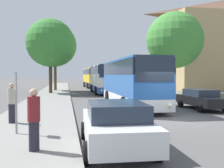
{
  "coord_description": "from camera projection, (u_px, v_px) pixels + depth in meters",
  "views": [
    {
      "loc": [
        -5.41,
        -12.73,
        2.34
      ],
      "look_at": [
        -1.43,
        10.01,
        1.53
      ],
      "focal_mm": 42.0,
      "sensor_mm": 36.0,
      "label": 1
    }
  ],
  "objects": [
    {
      "name": "bus_front",
      "position": [
        131.0,
        82.0,
        19.33
      ],
      "size": [
        2.76,
        10.72,
        3.43
      ],
      "rotation": [
        0.0,
        0.0,
        0.01
      ],
      "color": "silver",
      "rests_on": "ground_plane"
    },
    {
      "name": "parked_car_right_far",
      "position": [
        135.0,
        87.0,
        35.16
      ],
      "size": [
        2.15,
        4.3,
        1.44
      ],
      "rotation": [
        0.0,
        0.0,
        3.16
      ],
      "color": "slate",
      "rests_on": "ground_plane"
    },
    {
      "name": "tree_left_far",
      "position": [
        50.0,
        43.0,
        31.4
      ],
      "size": [
        5.79,
        5.79,
        8.94
      ],
      "color": "#47331E",
      "rests_on": "sidewalk_left"
    },
    {
      "name": "sidewalk_left",
      "position": [
        32.0,
        123.0,
        12.33
      ],
      "size": [
        4.0,
        120.0,
        0.15
      ],
      "primitive_type": "cube",
      "color": "gray",
      "rests_on": "ground_plane"
    },
    {
      "name": "tree_left_near",
      "position": [
        55.0,
        45.0,
        37.21
      ],
      "size": [
        6.11,
        6.11,
        9.46
      ],
      "color": "brown",
      "rests_on": "sidewalk_left"
    },
    {
      "name": "tree_right_near",
      "position": [
        175.0,
        40.0,
        31.43
      ],
      "size": [
        6.78,
        6.78,
        9.75
      ],
      "color": "#513D23",
      "rests_on": "sidewalk_right"
    },
    {
      "name": "parked_car_left_curb",
      "position": [
        116.0,
        124.0,
        8.25
      ],
      "size": [
        2.24,
        4.56,
        1.49
      ],
      "rotation": [
        0.0,
        0.0,
        -0.04
      ],
      "color": "silver",
      "rests_on": "ground_plane"
    },
    {
      "name": "parked_car_right_near",
      "position": [
        201.0,
        99.0,
        17.77
      ],
      "size": [
        1.96,
        4.47,
        1.35
      ],
      "rotation": [
        0.0,
        0.0,
        3.15
      ],
      "color": "black",
      "rests_on": "ground_plane"
    },
    {
      "name": "bus_rear",
      "position": [
        93.0,
        77.0,
        47.83
      ],
      "size": [
        2.96,
        11.02,
        3.49
      ],
      "rotation": [
        0.0,
        0.0,
        0.03
      ],
      "color": "#2D2D2D",
      "rests_on": "ground_plane"
    },
    {
      "name": "pedestrian_waiting_near",
      "position": [
        34.0,
        119.0,
        7.52
      ],
      "size": [
        0.36,
        0.36,
        1.8
      ],
      "rotation": [
        0.0,
        0.0,
        6.28
      ],
      "color": "#23232D",
      "rests_on": "sidewalk_left"
    },
    {
      "name": "bus_stop_sign",
      "position": [
        16.0,
        95.0,
        9.7
      ],
      "size": [
        0.08,
        0.45,
        2.29
      ],
      "color": "gray",
      "rests_on": "sidewalk_left"
    },
    {
      "name": "pedestrian_waiting_far",
      "position": [
        12.0,
        103.0,
        11.86
      ],
      "size": [
        0.36,
        0.36,
        1.83
      ],
      "rotation": [
        0.0,
        0.0,
        0.1
      ],
      "color": "#23232D",
      "rests_on": "sidewalk_left"
    },
    {
      "name": "ground_plane",
      "position": [
        173.0,
        120.0,
        13.54
      ],
      "size": [
        300.0,
        300.0,
        0.0
      ],
      "primitive_type": "plane",
      "color": "#565454",
      "rests_on": "ground"
    },
    {
      "name": "bus_middle",
      "position": [
        103.0,
        78.0,
        33.64
      ],
      "size": [
        2.88,
        11.13,
        3.53
      ],
      "rotation": [
        0.0,
        0.0,
        -0.01
      ],
      "color": "#2D519E",
      "rests_on": "ground_plane"
    }
  ]
}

